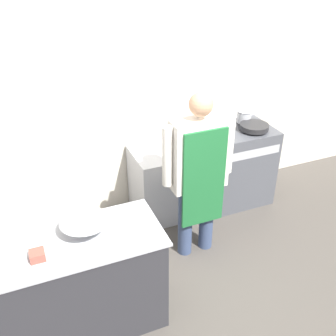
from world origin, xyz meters
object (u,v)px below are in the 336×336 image
plastic_tub (37,255)px  person_cook (199,168)px  stove (232,165)px  fridge_unit (160,184)px  sauce_pot (244,116)px  mixing_bowl (85,227)px  saute_pan (254,127)px  stock_pot (216,118)px

plastic_tub → person_cook: bearing=20.6°
stove → fridge_unit: (-0.89, 0.04, -0.06)m
fridge_unit → sauce_pot: size_ratio=4.97×
stove → sauce_pot: 0.59m
stove → sauce_pot: size_ratio=5.87×
mixing_bowl → plastic_tub: size_ratio=3.57×
fridge_unit → saute_pan: bearing=-7.9°
stove → fridge_unit: size_ratio=1.18×
saute_pan → sauce_pot: 0.22m
mixing_bowl → plastic_tub: (-0.36, -0.15, -0.02)m
stock_pot → sauce_pot: stock_pot is taller
fridge_unit → sauce_pot: 1.23m
plastic_tub → sauce_pot: sauce_pot is taller
mixing_bowl → sauce_pot: sauce_pot is taller
stove → mixing_bowl: (-1.92, -1.08, 0.47)m
fridge_unit → saute_pan: size_ratio=2.51×
fridge_unit → stock_pot: 0.95m
person_cook → sauce_pot: person_cook is taller
person_cook → stock_pot: bearing=52.6°
fridge_unit → person_cook: size_ratio=0.48×
stove → person_cook: bearing=-139.7°
plastic_tub → stock_pot: size_ratio=0.40×
stove → mixing_bowl: 2.25m
person_cook → mixing_bowl: 1.20m
stove → saute_pan: (0.17, -0.11, 0.51)m
stock_pot → sauce_pot: (0.37, 0.00, -0.03)m
plastic_tub → stock_pot: bearing=32.7°
fridge_unit → saute_pan: (1.06, -0.15, 0.57)m
person_cook → saute_pan: bearing=30.3°
stock_pot → saute_pan: (0.37, -0.22, -0.07)m
stove → stock_pot: stock_pot is taller
sauce_pot → mixing_bowl: bearing=-150.5°
plastic_tub → saute_pan: bearing=24.6°
plastic_tub → stock_pot: stock_pot is taller
person_cook → plastic_tub: person_cook is taller
stove → fridge_unit: 0.89m
fridge_unit → person_cook: (0.10, -0.71, 0.56)m
mixing_bowl → stove: bearing=29.3°
fridge_unit → saute_pan: saute_pan is taller
stock_pot → sauce_pot: 0.37m
mixing_bowl → sauce_pot: 2.41m
person_cook → sauce_pot: bearing=39.0°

